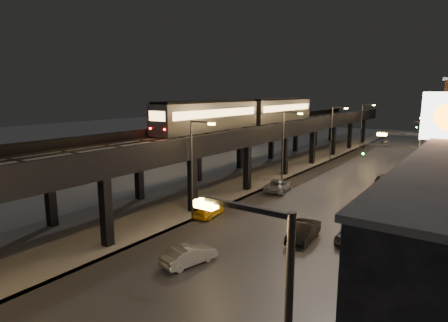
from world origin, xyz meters
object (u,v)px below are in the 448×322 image
Objects in this scene: car_near_white at (189,256)px; car_far_white at (385,143)px; car_taxi at (209,210)px; sign_citgo at (445,145)px; car_onc_dark at (353,236)px; subway_train at (250,112)px; car_onc_red at (425,159)px; car_onc_silver at (303,232)px; car_onc_white at (384,183)px; car_mid_silver at (278,186)px.

car_far_white is (-1.86, 67.20, -0.00)m from car_near_white.
sign_citgo is (18.52, -4.84, 8.14)m from car_taxi.
car_onc_dark is 11.81m from sign_citgo.
subway_train is 33.39m from car_near_white.
car_onc_dark is at bearing 82.94° from car_far_white.
car_onc_red reaches higher than car_near_white.
car_onc_red is at bearing -85.71° from car_near_white.
car_onc_silver reaches higher than car_onc_dark.
car_onc_red is (3.33, 40.71, 0.01)m from car_onc_silver.
car_onc_silver reaches higher than car_onc_white.
sign_citgo is at bearing 126.29° from car_mid_silver.
car_near_white reaches higher than car_taxi.
car_mid_silver reaches higher than car_taxi.
car_far_white is 20.77m from car_onc_red.
subway_train reaches higher than car_onc_white.
car_onc_silver is 12.97m from sign_citgo.
subway_train is 9.66× the size of car_near_white.
subway_train is at bearing 158.33° from car_onc_white.
car_mid_silver is at bearing 133.55° from car_onc_dark.
car_onc_white is 20.15m from car_onc_red.
car_taxi is 9.77m from car_near_white.
subway_train is 10.24× the size of car_taxi.
subway_train reaches higher than car_far_white.
car_onc_silver is at bearing -156.61° from car_onc_dark.
car_onc_white reaches higher than car_onc_dark.
car_far_white is at bearing -102.22° from car_mid_silver.
car_onc_dark is 19.01m from car_onc_white.
sign_citgo is (5.87, -6.21, 8.16)m from car_onc_dark.
car_onc_white is (10.89, 20.30, 0.02)m from car_taxi.
car_onc_silver reaches higher than car_mid_silver.
subway_train is 8.64× the size of car_onc_dark.
car_onc_silver is at bearing -113.41° from car_onc_white.
subway_train is at bearing -157.38° from car_onc_red.
subway_train is 28.98m from car_onc_silver.
car_far_white is at bearing 103.80° from sign_citgo.
sign_citgo reaches higher than car_near_white.
car_near_white is at bearing 74.89° from car_far_white.
car_taxi is at bearing -47.22° from car_near_white.
car_near_white is at bearing -132.89° from car_onc_dark.
car_onc_silver is (8.27, -12.12, 0.04)m from car_mid_silver.
car_near_white is 1.04× the size of car_far_white.
subway_train is at bearing 136.13° from sign_citgo.
car_near_white reaches higher than car_onc_dark.
car_near_white is 29.46m from car_onc_white.
car_onc_red is (11.60, 28.59, 0.04)m from car_mid_silver.
subway_train is at bearing -74.52° from car_taxi.
car_onc_red is at bearing 85.52° from car_onc_dark.
car_near_white is 16.38m from sign_citgo.
car_onc_silver is 3.68m from car_onc_dark.
car_near_white is at bearing -118.85° from car_onc_red.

